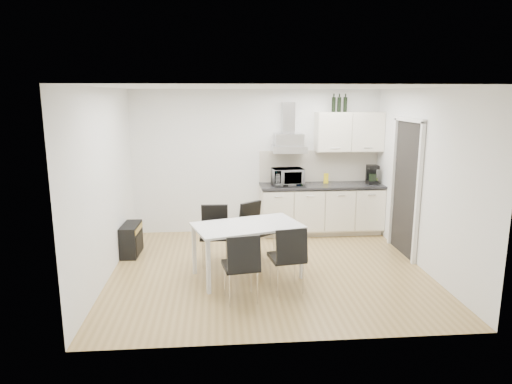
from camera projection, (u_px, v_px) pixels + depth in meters
ground at (268, 270)px, 6.66m from camera, size 4.50×4.50×0.00m
wall_back at (257, 162)px, 8.33m from camera, size 4.50×0.10×2.60m
wall_front at (292, 221)px, 4.44m from camera, size 4.50×0.10×2.60m
wall_left at (105, 185)px, 6.20m from camera, size 0.10×4.00×2.60m
wall_right at (424, 180)px, 6.57m from camera, size 0.10×4.00×2.60m
ceiling at (270, 87)px, 6.11m from camera, size 4.50×4.50×0.00m
doorway at (405, 189)px, 7.16m from camera, size 0.08×1.04×2.10m
kitchenette at (323, 189)px, 8.27m from camera, size 2.22×0.64×2.52m
dining_table at (247, 230)px, 6.29m from camera, size 1.62×1.21×0.75m
chair_far_left at (215, 236)px, 6.78m from camera, size 0.45×0.51×0.88m
chair_far_right at (258, 232)px, 7.01m from camera, size 0.65×0.66×0.88m
chair_near_left at (241, 267)px, 5.59m from camera, size 0.51×0.56×0.88m
chair_near_right at (287, 258)px, 5.87m from camera, size 0.51×0.56×0.88m
guitar_amp at (131, 239)px, 7.24m from camera, size 0.28×0.61×0.50m
floor_speaker at (244, 225)px, 8.46m from camera, size 0.21×0.20×0.28m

